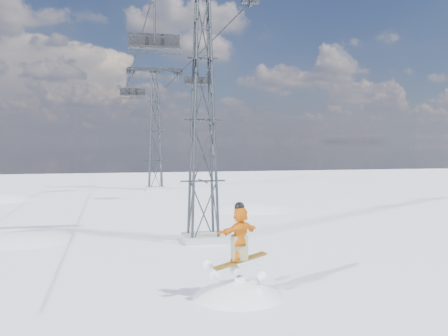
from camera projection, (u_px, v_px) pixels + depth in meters
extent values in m
plane|color=white|center=(225.00, 295.00, 14.72)|extent=(120.00, 120.00, 0.00)
sphere|color=white|center=(1.00, 328.00, 39.89)|extent=(22.00, 22.00, 22.00)
cube|color=#999999|center=(203.00, 238.00, 22.68)|extent=(1.80, 1.80, 0.30)
cube|color=#999999|center=(156.00, 188.00, 47.03)|extent=(1.80, 1.80, 0.30)
cube|color=#2A2D31|center=(155.00, 70.00, 46.45)|extent=(5.00, 0.35, 0.35)
cube|color=#2A2D31|center=(131.00, 71.00, 45.98)|extent=(0.80, 0.25, 0.50)
cube|color=#2A2D31|center=(178.00, 73.00, 46.94)|extent=(0.80, 0.25, 0.50)
cylinder|color=black|center=(139.00, 46.00, 32.84)|extent=(0.06, 51.00, 0.06)
cylinder|color=black|center=(204.00, 49.00, 33.81)|extent=(0.06, 51.00, 0.06)
cube|color=#C58A1A|center=(240.00, 261.00, 14.21)|extent=(1.60, 0.55, 0.37)
imported|color=orange|center=(240.00, 233.00, 14.16)|extent=(1.48, 1.08, 1.54)
cube|color=olive|center=(240.00, 248.00, 14.19)|extent=(0.54, 0.49, 0.71)
sphere|color=black|center=(240.00, 207.00, 14.13)|extent=(0.29, 0.29, 0.29)
cylinder|color=black|center=(155.00, 19.00, 20.81)|extent=(0.09, 0.09, 2.38)
cube|color=black|center=(155.00, 47.00, 20.87)|extent=(2.16, 0.49, 0.09)
cube|color=black|center=(154.00, 41.00, 21.09)|extent=(2.16, 0.06, 0.60)
cylinder|color=black|center=(155.00, 53.00, 20.62)|extent=(2.16, 0.06, 0.06)
cylinder|color=black|center=(155.00, 37.00, 20.54)|extent=(2.16, 0.05, 0.05)
cylinder|color=black|center=(198.00, 69.00, 36.41)|extent=(0.08, 0.08, 2.09)
cube|color=black|center=(198.00, 84.00, 36.46)|extent=(1.90, 0.43, 0.08)
cube|color=black|center=(197.00, 80.00, 36.65)|extent=(1.90, 0.06, 0.52)
cylinder|color=black|center=(198.00, 87.00, 36.25)|extent=(1.90, 0.06, 0.06)
cylinder|color=black|center=(198.00, 79.00, 36.17)|extent=(1.90, 0.05, 0.05)
cylinder|color=black|center=(133.00, 81.00, 42.29)|extent=(0.09, 0.09, 2.37)
cube|color=black|center=(133.00, 95.00, 42.36)|extent=(2.15, 0.48, 0.09)
cube|color=black|center=(133.00, 92.00, 42.57)|extent=(2.15, 0.06, 0.59)
cylinder|color=black|center=(133.00, 98.00, 42.11)|extent=(2.15, 0.06, 0.06)
cylinder|color=black|center=(133.00, 90.00, 42.02)|extent=(2.15, 0.05, 0.05)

